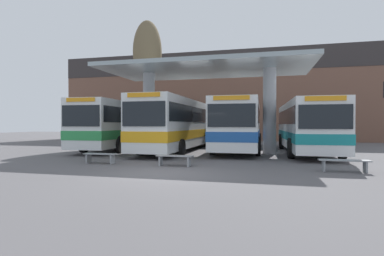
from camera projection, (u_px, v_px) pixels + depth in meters
The scene contains 12 objects.
ground_plane at pixel (161, 173), 10.91m from camera, with size 100.00×100.00×0.00m, color #565456.
townhouse_backdrop at pixel (231, 88), 32.39m from camera, with size 40.00×0.58×9.80m.
station_canopy at pixel (206, 79), 19.10m from camera, with size 12.84×6.53×5.44m.
transit_bus_left_bay at pixel (126, 124), 22.42m from camera, with size 3.10×12.36×3.28m.
transit_bus_center_bay at pixel (180, 123), 20.55m from camera, with size 2.82×12.24×3.38m.
transit_bus_right_bay at pixel (240, 124), 20.79m from camera, with size 2.97×12.23×3.25m.
transit_bus_far_right_bay at pixel (306, 125), 18.62m from camera, with size 2.96×10.92×3.09m.
waiting_bench_near_pillar at pixel (100, 156), 13.67m from camera, with size 1.54×0.44×0.46m.
waiting_bench_mid_platform at pixel (344, 163), 11.23m from camera, with size 1.80×0.44×0.46m.
waiting_bench_far_platform at pixel (175, 158), 12.82m from camera, with size 1.59×0.44×0.46m.
poplar_tree_behind_left at pixel (147, 53), 26.32m from camera, with size 2.53×2.53×10.91m.
parked_car_street at pixel (133, 131), 32.42m from camera, with size 4.21×2.24×2.09m.
Camera 1 is at (3.70, -10.30, 1.80)m, focal length 28.00 mm.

